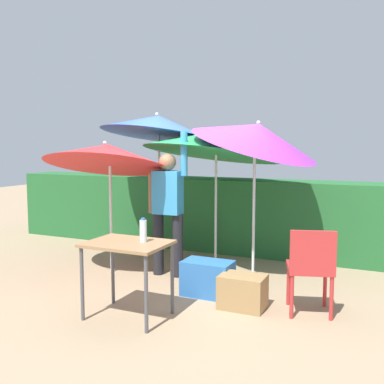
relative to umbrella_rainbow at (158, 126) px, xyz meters
The scene contains 12 objects.
ground_plane 2.42m from the umbrella_rainbow, 48.88° to the right, with size 24.00×24.00×0.00m, color #9E8466.
hedge_row 1.85m from the umbrella_rainbow, 40.54° to the left, with size 8.00×0.70×1.16m, color #23602D.
umbrella_rainbow is the anchor object (origin of this frame).
umbrella_orange 1.71m from the umbrella_rainbow, 13.12° to the right, with size 1.70×1.67×2.27m.
umbrella_yellow 1.17m from the umbrella_rainbow, 98.98° to the right, with size 1.66×1.66×1.94m.
umbrella_navy 0.95m from the umbrella_rainbow, ahead, with size 2.08×2.07×2.14m.
person_vendor 1.53m from the umbrella_rainbow, 54.88° to the right, with size 0.55×0.24×1.88m.
chair_plastic 3.33m from the umbrella_rainbow, 30.66° to the right, with size 0.55×0.55×0.89m.
cooler_box 2.68m from the umbrella_rainbow, 44.98° to the right, with size 0.56×0.34×0.40m, color #2D6BB7.
crate_cardboard 3.09m from the umbrella_rainbow, 40.63° to the right, with size 0.47×0.33×0.35m, color #9E7A4C.
folding_table 2.83m from the umbrella_rainbow, 68.28° to the right, with size 0.80×0.60×0.76m.
bottle_water 2.73m from the umbrella_rainbow, 64.69° to the right, with size 0.07×0.07×0.24m.
Camera 1 is at (2.38, -4.93, 1.72)m, focal length 41.53 mm.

